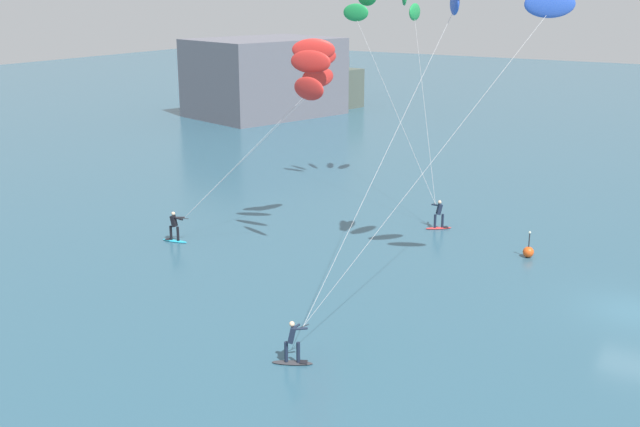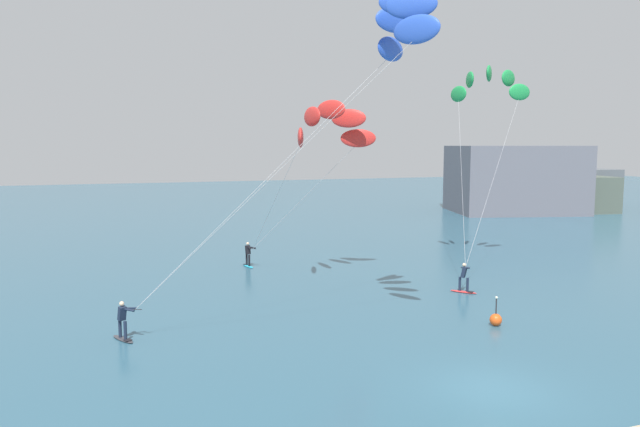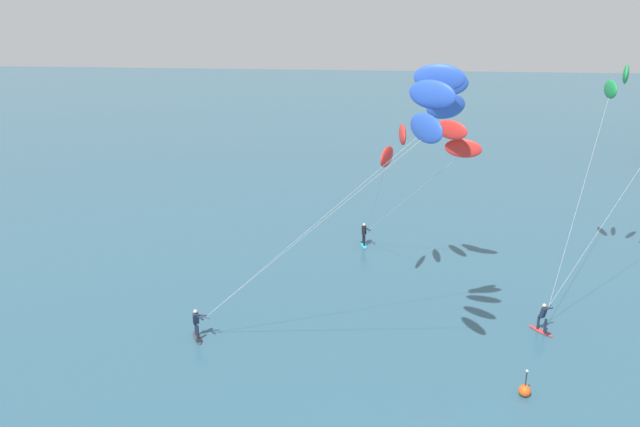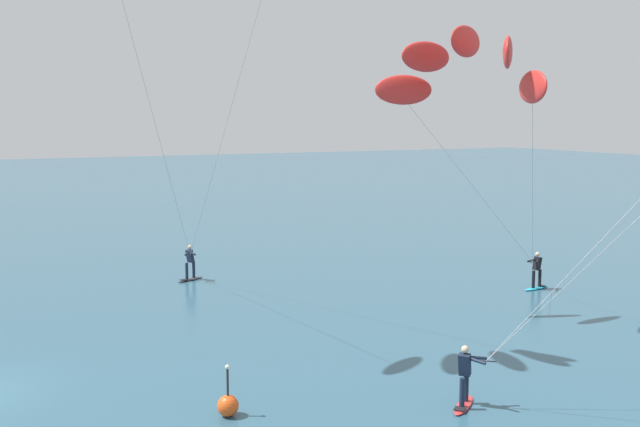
% 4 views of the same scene
% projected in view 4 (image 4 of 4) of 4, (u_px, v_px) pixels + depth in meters
% --- Properties ---
extents(kitesurfer_far_out, '(7.07, 9.73, 10.82)m').
position_uv_depth(kitesurfer_far_out, '(468.00, 74.00, 26.60)').
color(kitesurfer_far_out, '#23ADD1').
rests_on(kitesurfer_far_out, ground).
extents(marker_buoy, '(0.56, 0.56, 1.38)m').
position_uv_depth(marker_buoy, '(228.00, 405.00, 19.37)').
color(marker_buoy, '#EA5119').
rests_on(marker_buoy, ground).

